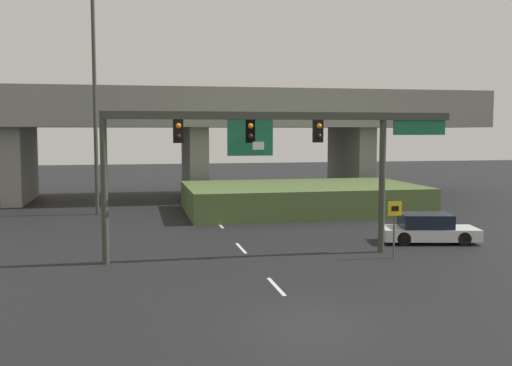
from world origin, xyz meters
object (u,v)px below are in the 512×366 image
highway_light_pole_near (94,80)px  parked_sedan_near_right (428,229)px  signal_gantry (273,141)px  speed_limit_sign (394,220)px

highway_light_pole_near → parked_sedan_near_right: 22.00m
signal_gantry → parked_sedan_near_right: (7.99, 1.69, -4.26)m
parked_sedan_near_right → speed_limit_sign: bearing=-124.1°
speed_limit_sign → parked_sedan_near_right: bearing=44.2°
signal_gantry → speed_limit_sign: signal_gantry is taller
signal_gantry → speed_limit_sign: size_ratio=6.08×
signal_gantry → highway_light_pole_near: 17.07m
signal_gantry → highway_light_pole_near: size_ratio=0.92×
speed_limit_sign → parked_sedan_near_right: 4.42m
signal_gantry → speed_limit_sign: (4.89, -1.31, -3.31)m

